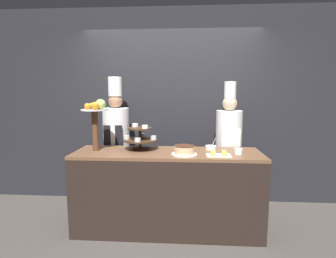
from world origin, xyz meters
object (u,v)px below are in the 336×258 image
(tiered_stand, at_px, (140,137))
(chef_center_left, at_px, (228,142))
(cake_round, at_px, (184,150))
(fruit_pedestal, at_px, (96,115))
(serving_bowl_far, at_px, (211,148))
(chef_left, at_px, (116,138))
(cake_square_tray, at_px, (219,154))
(cup_white, at_px, (238,151))

(tiered_stand, xyz_separation_m, chef_center_left, (1.11, 0.45, -0.14))
(cake_round, bearing_deg, chef_center_left, 48.55)
(chef_center_left, bearing_deg, fruit_pedestal, -161.41)
(fruit_pedestal, height_order, chef_center_left, chef_center_left)
(serving_bowl_far, bearing_deg, chef_left, 162.31)
(cake_square_tray, height_order, serving_bowl_far, serving_bowl_far)
(cake_round, bearing_deg, chef_left, 144.47)
(fruit_pedestal, xyz_separation_m, serving_bowl_far, (1.33, 0.14, -0.40))
(tiered_stand, height_order, serving_bowl_far, tiered_stand)
(cake_round, xyz_separation_m, cup_white, (0.59, 0.05, -0.02))
(cake_round, bearing_deg, cup_white, 4.82)
(chef_left, bearing_deg, tiered_stand, -47.70)
(cake_round, distance_m, cake_square_tray, 0.37)
(serving_bowl_far, xyz_separation_m, chef_center_left, (0.27, 0.40, -0.01))
(fruit_pedestal, bearing_deg, serving_bowl_far, 6.10)
(cake_round, height_order, chef_center_left, chef_center_left)
(cake_square_tray, bearing_deg, chef_left, 151.71)
(cake_square_tray, height_order, chef_left, chef_left)
(cake_square_tray, bearing_deg, fruit_pedestal, 173.41)
(tiered_stand, relative_size, chef_left, 0.23)
(cup_white, relative_size, cake_square_tray, 0.34)
(chef_left, bearing_deg, cake_round, -35.53)
(cake_round, relative_size, cake_square_tray, 1.10)
(cake_square_tray, bearing_deg, cup_white, 20.70)
(cake_square_tray, distance_m, chef_center_left, 0.73)
(tiered_stand, height_order, chef_left, chef_left)
(cake_round, distance_m, cup_white, 0.60)
(tiered_stand, bearing_deg, fruit_pedestal, -169.38)
(cup_white, bearing_deg, chef_center_left, 90.68)
(cake_round, bearing_deg, serving_bowl_far, 40.37)
(cake_round, bearing_deg, cake_square_tray, -5.42)
(cake_square_tray, xyz_separation_m, chef_center_left, (0.22, 0.70, -0.00))
(serving_bowl_far, xyz_separation_m, chef_left, (-1.25, 0.40, 0.03))
(cake_round, bearing_deg, fruit_pedestal, 172.98)
(cake_square_tray, relative_size, serving_bowl_far, 1.74)
(cup_white, bearing_deg, fruit_pedestal, 177.33)
(chef_center_left, bearing_deg, tiered_stand, -158.08)
(tiered_stand, relative_size, serving_bowl_far, 2.77)
(tiered_stand, height_order, chef_center_left, chef_center_left)
(cake_round, height_order, chef_left, chef_left)
(cake_round, height_order, cup_white, cake_round)
(chef_center_left, bearing_deg, cake_round, -131.45)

